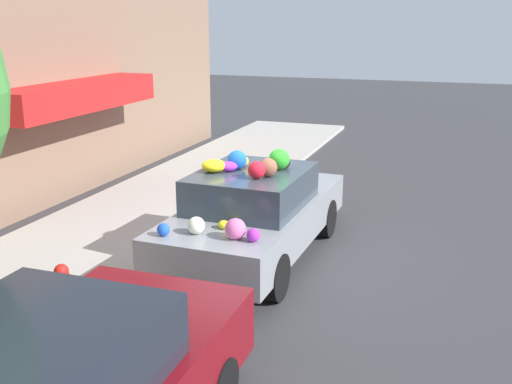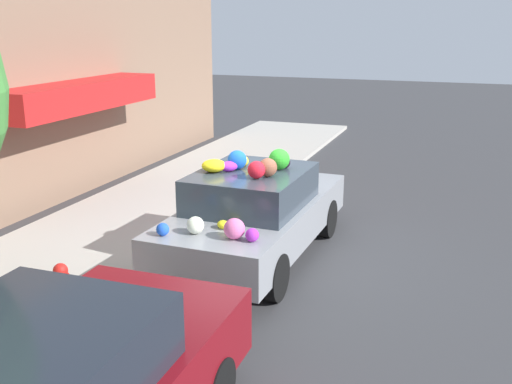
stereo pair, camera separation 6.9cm
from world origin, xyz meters
name	(u,v)px [view 2 (the right image)]	position (x,y,z in m)	size (l,w,h in m)	color
ground_plane	(258,257)	(0.00, 0.00, 0.00)	(60.00, 60.00, 0.00)	#38383A
sidewalk_curb	(112,234)	(0.00, 2.70, 0.05)	(24.00, 3.20, 0.10)	#B2ADA3
building_facade	(1,95)	(0.13, 4.90, 2.34)	(18.00, 1.20, 4.71)	#846651
fire_hydrant	(62,291)	(-2.87, 1.50, 0.45)	(0.20, 0.20, 0.70)	red
art_car	(255,211)	(-0.04, 0.04, 0.77)	(4.30, 1.87, 1.76)	gray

